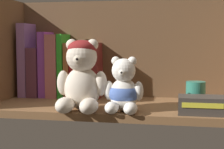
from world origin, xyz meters
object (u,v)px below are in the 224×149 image
Objects in this scene: book_1 at (40,71)px; teddy_bear_larger at (81,77)px; book_3 at (58,65)px; book_8 at (97,70)px; teddy_bear_smaller at (124,90)px; book_6 at (80,72)px; small_product_box at (201,105)px; pillar_candle at (196,94)px; book_5 at (72,70)px; book_0 at (30,60)px; book_2 at (49,64)px; book_4 at (66,65)px; book_7 at (88,68)px.

teddy_bear_larger is at bearing -47.93° from book_1.
book_3 is at bearing 122.07° from teddy_bear_larger.
book_3 is 13.27cm from book_8.
book_8 is 1.24× the size of teddy_bear_smaller.
book_6 is 1.42× the size of small_product_box.
teddy_bear_smaller is at bearing -177.26° from small_product_box.
pillar_candle is (30.55, -12.80, -5.23)cm from book_8.
book_3 is 1.15× the size of book_5.
book_0 reaches higher than small_product_box.
teddy_bear_larger is (9.84, -23.19, 0.07)cm from book_5.
small_product_box is at bearing -24.61° from book_2.
book_1 is 9.48cm from book_4.
book_2 is 13.63cm from book_7.
book_2 is 10.89cm from book_6.
pillar_candle is at bearing -14.31° from book_1.
book_4 reaches higher than book_5.
pillar_candle is (50.16, -12.80, -4.42)cm from book_1.
teddy_bear_smaller is at bearing -151.06° from pillar_candle.
book_0 is 20.20cm from book_7.
book_3 is 7.64cm from book_6.
pillar_candle is 9.34cm from small_product_box.
book_7 is 1.06× the size of book_8.
teddy_bear_larger is at bearing -57.93° from book_3.
book_5 is at bearing 0.00° from book_4.
book_1 is 16.80cm from book_7.
book_5 is at bearing 0.00° from book_3.
book_8 is 39.02cm from small_product_box.
book_4 is at bearing 180.00° from book_7.
small_product_box is (34.42, -21.99, -7.11)cm from book_7.
book_5 is at bearing 161.86° from pillar_candle.
book_0 is 1.17× the size of book_4.
book_2 is at bearing 180.00° from book_4.
pillar_candle is at bearing -16.30° from book_3.
book_7 is at bearing 0.00° from book_3.
book_1 is 13.79cm from book_6.
book_0 is at bearing 180.00° from book_1.
small_product_box is (51.17, -21.99, -5.73)cm from book_1.
teddy_bear_smaller is at bearing -51.74° from book_6.
book_0 is 33.68cm from teddy_bear_larger.
book_6 is at bearing 0.00° from book_3.
teddy_bear_larger reaches higher than book_8.
book_7 is 1.64× the size of small_product_box.
book_2 is at bearing 127.47° from teddy_bear_larger.
book_2 reaches higher than book_6.
teddy_bear_smaller is (35.16, -22.91, -6.28)cm from book_0.
book_5 reaches higher than book_1.
book_3 reaches higher than teddy_bear_larger.
book_3 is 10.37cm from book_7.
teddy_bear_smaller is at bearing -56.59° from book_7.
book_0 is 1.68× the size of teddy_bear_smaller.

